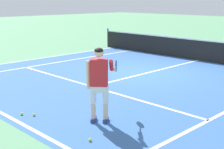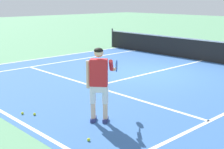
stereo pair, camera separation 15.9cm
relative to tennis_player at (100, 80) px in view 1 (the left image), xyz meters
name	(u,v)px [view 1 (the left image)]	position (x,y,z in m)	size (l,w,h in m)	color
ground_plane	(147,73)	(-2.39, 4.58, -0.99)	(80.00, 80.00, 0.00)	#609E70
court_inner_surface	(126,78)	(-2.39, 3.44, -0.99)	(10.98, 10.00, 0.00)	#3866A8
line_service	(92,86)	(-2.39, 1.84, -0.99)	(8.23, 0.10, 0.01)	white
line_centre_service	(154,71)	(-2.39, 5.04, -0.99)	(0.10, 6.40, 0.01)	white
line_singles_left	(58,62)	(-6.51, 3.44, -0.99)	(0.10, 9.60, 0.01)	white
line_doubles_left	(42,58)	(-7.88, 3.44, -0.99)	(0.10, 9.60, 0.01)	white
tennis_net	(198,50)	(-2.39, 8.24, -0.49)	(11.96, 0.08, 1.07)	#333338
tennis_player	(100,80)	(0.00, 0.00, 0.00)	(0.69, 1.18, 1.71)	navy
tennis_ball_near_feet	(90,140)	(0.64, -0.85, -0.96)	(0.07, 0.07, 0.07)	#CCE02D
tennis_ball_by_baseline	(22,114)	(-1.63, -1.08, -0.96)	(0.07, 0.07, 0.07)	#CCE02D
tennis_ball_mid_court	(34,115)	(-1.37, -0.90, -0.96)	(0.07, 0.07, 0.07)	#CCE02D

